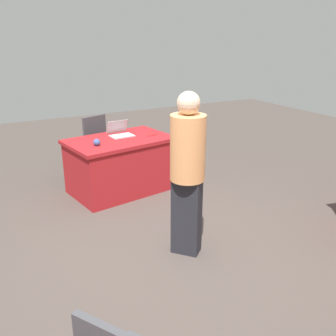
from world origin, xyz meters
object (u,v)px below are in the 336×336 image
person_attendee_standing (187,168)px  scissors_red (153,135)px  laptop_silver (120,133)px  yarn_ball (97,142)px  table_foreground (121,165)px  chair_tucked_left (91,140)px

person_attendee_standing → scissors_red: size_ratio=9.25×
laptop_silver → yarn_ball: (0.46, 0.33, 0.01)m
table_foreground → chair_tucked_left: size_ratio=1.61×
person_attendee_standing → chair_tucked_left: bearing=-38.4°
chair_tucked_left → person_attendee_standing: 2.79m
person_attendee_standing → laptop_silver: person_attendee_standing is taller
table_foreground → yarn_ball: (0.39, 0.19, 0.43)m
scissors_red → chair_tucked_left: bearing=-77.2°
yarn_ball → laptop_silver: bearing=-144.2°
table_foreground → yarn_ball: bearing=25.9°
chair_tucked_left → person_attendee_standing: (-0.13, 2.76, 0.38)m
yarn_ball → chair_tucked_left: bearing=-102.5°
person_attendee_standing → laptop_silver: 1.99m
table_foreground → chair_tucked_left: bearing=-81.4°
table_foreground → laptop_silver: laptop_silver is taller
person_attendee_standing → scissors_red: (-0.50, -1.80, -0.15)m
laptop_silver → chair_tucked_left: bearing=-78.9°
chair_tucked_left → scissors_red: 1.18m
chair_tucked_left → scissors_red: bearing=-76.3°
laptop_silver → yarn_ball: 0.57m
table_foreground → person_attendee_standing: person_attendee_standing is taller
person_attendee_standing → yarn_ball: size_ratio=18.26×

